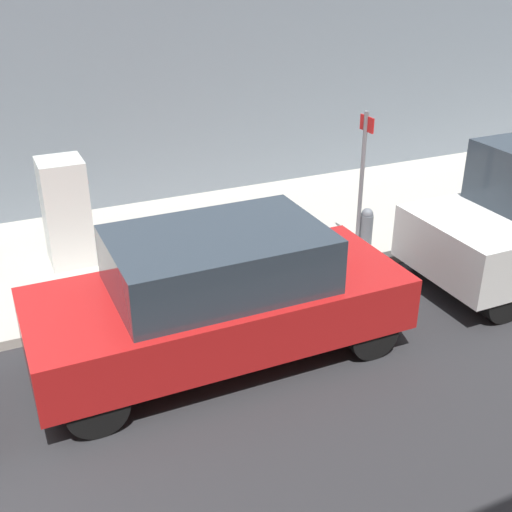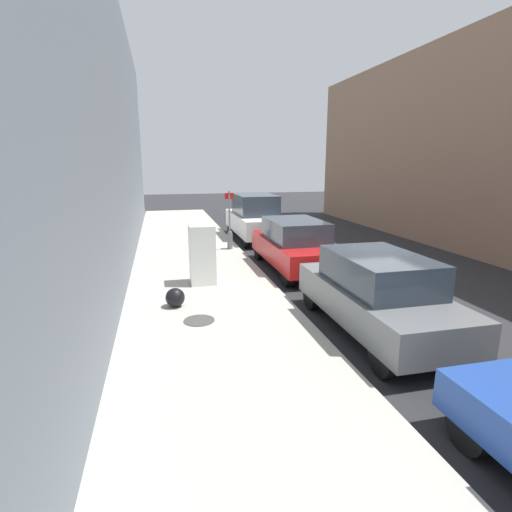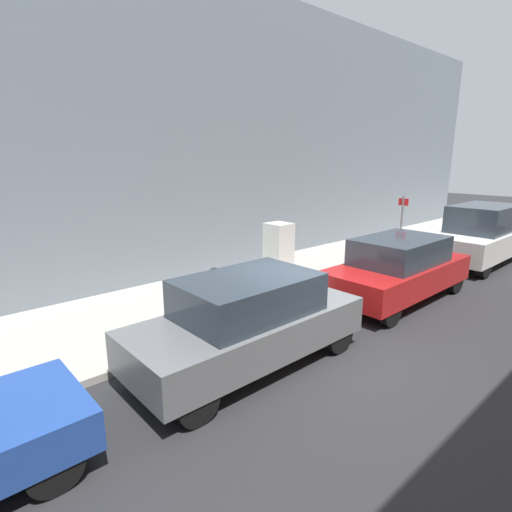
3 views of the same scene
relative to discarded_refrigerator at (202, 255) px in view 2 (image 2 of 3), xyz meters
The scene contains 11 objects.
ground_plane 4.99m from the discarded_refrigerator, 35.05° to the right, with size 80.00×80.00×0.00m, color #28282B.
sidewalk_slab 2.96m from the discarded_refrigerator, 91.10° to the right, with size 4.21×44.00×0.14m, color #B2ADA0.
building_facade_near 5.51m from the discarded_refrigerator, 138.02° to the right, with size 1.92×39.60×9.18m, color slate.
discarded_refrigerator is the anchor object (origin of this frame).
manhole_cover 3.03m from the discarded_refrigerator, 97.99° to the right, with size 0.70×0.70×0.02m, color #47443F.
street_sign_post 4.80m from the discarded_refrigerator, 70.53° to the left, with size 0.36×0.07×2.39m.
fire_hydrant 4.94m from the discarded_refrigerator, 70.71° to the left, with size 0.22×0.22×0.76m.
trash_bag 2.12m from the discarded_refrigerator, 115.87° to the right, with size 0.48×0.48×0.48m, color black.
parked_suv_gray 5.26m from the discarded_refrigerator, 51.02° to the right, with size 1.88×4.60×1.75m.
parked_suv_red 3.57m from the discarded_refrigerator, 21.79° to the left, with size 1.94×4.75×1.75m.
parked_van_white 7.99m from the discarded_refrigerator, 65.53° to the left, with size 1.99×5.20×2.16m.
Camera 2 is at (-5.13, -8.60, 3.64)m, focal length 28.00 mm.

